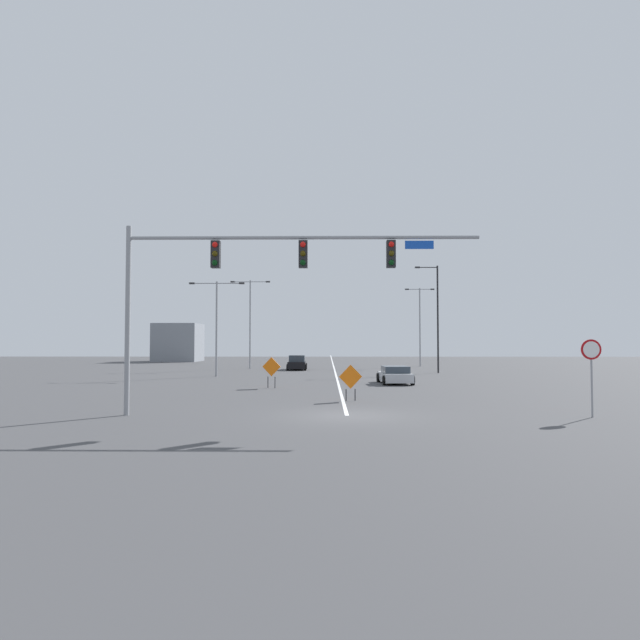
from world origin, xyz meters
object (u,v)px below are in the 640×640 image
(traffic_signal_assembly, at_px, (253,269))
(construction_sign_left_shoulder, at_px, (271,368))
(street_lamp_far_right, at_px, (250,317))
(construction_sign_right_shoulder, at_px, (351,378))
(street_lamp_near_right, at_px, (420,321))
(car_silver_approaching, at_px, (395,375))
(car_black_near, at_px, (297,363))
(street_lamp_near_left, at_px, (436,314))
(street_lamp_far_left, at_px, (217,319))
(stop_sign, at_px, (591,362))

(traffic_signal_assembly, height_order, construction_sign_left_shoulder, traffic_signal_assembly)
(street_lamp_far_right, relative_size, construction_sign_right_shoulder, 5.45)
(construction_sign_left_shoulder, bearing_deg, street_lamp_near_right, 65.28)
(car_silver_approaching, relative_size, car_black_near, 0.95)
(street_lamp_near_right, bearing_deg, car_silver_approaching, -102.90)
(street_lamp_near_left, relative_size, street_lamp_far_right, 1.05)
(construction_sign_left_shoulder, bearing_deg, street_lamp_far_left, 116.20)
(street_lamp_far_left, distance_m, car_silver_approaching, 16.35)
(traffic_signal_assembly, relative_size, stop_sign, 4.70)
(traffic_signal_assembly, distance_m, construction_sign_left_shoulder, 13.58)
(street_lamp_near_right, bearing_deg, street_lamp_far_right, -162.11)
(street_lamp_near_right, distance_m, car_silver_approaching, 28.33)
(street_lamp_near_left, distance_m, car_black_near, 15.02)
(street_lamp_far_right, distance_m, car_silver_approaching, 25.14)
(construction_sign_right_shoulder, bearing_deg, traffic_signal_assembly, -126.24)
(traffic_signal_assembly, distance_m, stop_sign, 13.21)
(street_lamp_near_left, distance_m, construction_sign_right_shoulder, 26.48)
(street_lamp_near_right, height_order, construction_sign_right_shoulder, street_lamp_near_right)
(construction_sign_right_shoulder, bearing_deg, construction_sign_left_shoulder, 121.36)
(street_lamp_far_left, bearing_deg, construction_sign_right_shoulder, -61.72)
(street_lamp_near_right, bearing_deg, street_lamp_near_left, -93.25)
(traffic_signal_assembly, distance_m, street_lamp_near_left, 32.61)
(traffic_signal_assembly, distance_m, street_lamp_near_right, 45.84)
(construction_sign_left_shoulder, height_order, car_silver_approaching, construction_sign_left_shoulder)
(street_lamp_far_right, xyz_separation_m, car_silver_approaching, (12.76, -21.09, -4.95))
(traffic_signal_assembly, xyz_separation_m, street_lamp_near_right, (13.67, 43.75, -0.29))
(street_lamp_near_right, height_order, street_lamp_far_right, street_lamp_far_right)
(car_black_near, bearing_deg, street_lamp_far_right, 158.28)
(traffic_signal_assembly, relative_size, street_lamp_far_right, 1.45)
(traffic_signal_assembly, xyz_separation_m, car_silver_approaching, (7.43, 16.53, -5.05))
(traffic_signal_assembly, relative_size, car_silver_approaching, 3.28)
(street_lamp_near_right, relative_size, construction_sign_left_shoulder, 4.85)
(traffic_signal_assembly, height_order, stop_sign, traffic_signal_assembly)
(street_lamp_near_right, bearing_deg, traffic_signal_assembly, -107.35)
(traffic_signal_assembly, height_order, car_silver_approaching, traffic_signal_assembly)
(stop_sign, height_order, street_lamp_far_left, street_lamp_far_left)
(traffic_signal_assembly, bearing_deg, street_lamp_far_right, 98.07)
(street_lamp_near_right, bearing_deg, construction_sign_left_shoulder, -114.72)
(street_lamp_far_right, bearing_deg, street_lamp_far_left, -94.07)
(street_lamp_near_right, bearing_deg, construction_sign_right_shoulder, -104.20)
(car_silver_approaching, bearing_deg, street_lamp_near_right, 77.10)
(street_lamp_near_left, height_order, car_black_near, street_lamp_near_left)
(street_lamp_near_right, distance_m, street_lamp_far_right, 19.96)
(construction_sign_left_shoulder, xyz_separation_m, car_silver_approaching, (8.00, 3.70, -0.62))
(street_lamp_near_left, bearing_deg, street_lamp_near_right, 86.75)
(traffic_signal_assembly, height_order, street_lamp_near_right, street_lamp_near_right)
(street_lamp_far_right, height_order, car_silver_approaching, street_lamp_far_right)
(traffic_signal_assembly, xyz_separation_m, construction_sign_left_shoulder, (-0.57, 12.83, -4.43))
(street_lamp_near_left, height_order, street_lamp_far_left, street_lamp_near_left)
(street_lamp_far_left, bearing_deg, traffic_signal_assembly, -75.60)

